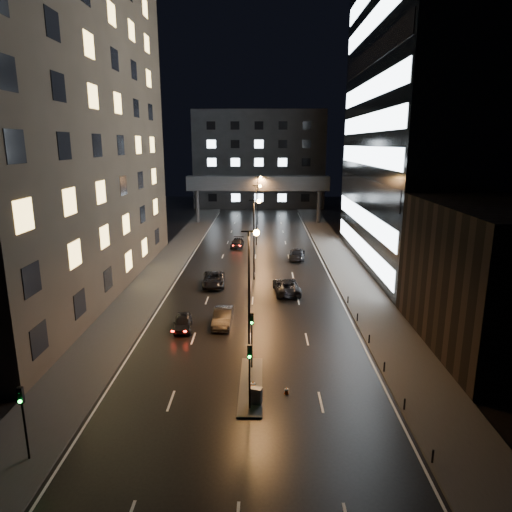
% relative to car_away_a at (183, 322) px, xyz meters
% --- Properties ---
extents(ground, '(160.00, 160.00, 0.00)m').
position_rel_car_away_a_xyz_m(ground, '(6.23, 28.01, -0.69)').
color(ground, black).
rests_on(ground, ground).
extents(sidewalk_left, '(5.00, 110.00, 0.15)m').
position_rel_car_away_a_xyz_m(sidewalk_left, '(-6.27, 23.01, -0.61)').
color(sidewalk_left, '#383533').
rests_on(sidewalk_left, ground).
extents(sidewalk_right, '(5.00, 110.00, 0.15)m').
position_rel_car_away_a_xyz_m(sidewalk_right, '(18.73, 23.01, -0.61)').
color(sidewalk_right, '#383533').
rests_on(sidewalk_right, ground).
extents(building_left, '(15.00, 48.00, 40.00)m').
position_rel_car_away_a_xyz_m(building_left, '(-16.27, 12.01, 19.31)').
color(building_left, '#2D2319').
rests_on(building_left, ground).
extents(building_right_low, '(10.00, 18.00, 12.00)m').
position_rel_car_away_a_xyz_m(building_right_low, '(26.23, -2.99, 5.31)').
color(building_right_low, black).
rests_on(building_right_low, ground).
extents(building_right_glass, '(20.00, 36.00, 45.00)m').
position_rel_car_away_a_xyz_m(building_right_glass, '(31.23, 24.01, 21.81)').
color(building_right_glass, black).
rests_on(building_right_glass, ground).
extents(building_far, '(34.00, 14.00, 25.00)m').
position_rel_car_away_a_xyz_m(building_far, '(6.23, 86.01, 11.81)').
color(building_far, '#333335').
rests_on(building_far, ground).
extents(skybridge, '(30.00, 3.00, 10.00)m').
position_rel_car_away_a_xyz_m(skybridge, '(6.23, 58.01, 7.65)').
color(skybridge, '#333335').
rests_on(skybridge, ground).
extents(median_island, '(1.60, 8.00, 0.15)m').
position_rel_car_away_a_xyz_m(median_island, '(6.53, -9.99, -0.61)').
color(median_island, '#383533').
rests_on(median_island, ground).
extents(traffic_signal_near, '(0.28, 0.34, 4.40)m').
position_rel_car_away_a_xyz_m(traffic_signal_near, '(6.53, -7.50, 2.40)').
color(traffic_signal_near, black).
rests_on(traffic_signal_near, median_island).
extents(traffic_signal_far, '(0.28, 0.34, 4.40)m').
position_rel_car_away_a_xyz_m(traffic_signal_far, '(6.53, -13.00, 2.40)').
color(traffic_signal_far, black).
rests_on(traffic_signal_far, median_island).
extents(traffic_signal_corner, '(0.28, 0.34, 4.40)m').
position_rel_car_away_a_xyz_m(traffic_signal_corner, '(-5.27, -18.00, 2.25)').
color(traffic_signal_corner, black).
rests_on(traffic_signal_corner, ground).
extents(bollard_row, '(0.12, 25.12, 0.90)m').
position_rel_car_away_a_xyz_m(bollard_row, '(16.43, -5.49, -0.24)').
color(bollard_row, black).
rests_on(bollard_row, ground).
extents(streetlight_near, '(1.45, 0.50, 10.15)m').
position_rel_car_away_a_xyz_m(streetlight_near, '(6.39, -3.99, 5.81)').
color(streetlight_near, black).
rests_on(streetlight_near, ground).
extents(streetlight_mid_a, '(1.45, 0.50, 10.15)m').
position_rel_car_away_a_xyz_m(streetlight_mid_a, '(6.39, 16.01, 5.81)').
color(streetlight_mid_a, black).
rests_on(streetlight_mid_a, ground).
extents(streetlight_mid_b, '(1.45, 0.50, 10.15)m').
position_rel_car_away_a_xyz_m(streetlight_mid_b, '(6.39, 36.01, 5.81)').
color(streetlight_mid_b, black).
rests_on(streetlight_mid_b, ground).
extents(streetlight_far, '(1.45, 0.50, 10.15)m').
position_rel_car_away_a_xyz_m(streetlight_far, '(6.39, 56.01, 5.81)').
color(streetlight_far, black).
rests_on(streetlight_far, ground).
extents(car_away_a, '(2.10, 4.21, 1.38)m').
position_rel_car_away_a_xyz_m(car_away_a, '(0.00, 0.00, 0.00)').
color(car_away_a, black).
rests_on(car_away_a, ground).
extents(car_away_b, '(1.76, 4.82, 1.58)m').
position_rel_car_away_a_xyz_m(car_away_b, '(3.58, 1.10, 0.10)').
color(car_away_b, black).
rests_on(car_away_b, ground).
extents(car_away_c, '(2.98, 5.77, 1.56)m').
position_rel_car_away_a_xyz_m(car_away_c, '(1.41, 13.43, 0.09)').
color(car_away_c, black).
rests_on(car_away_c, ground).
extents(car_away_d, '(2.21, 4.89, 1.39)m').
position_rel_car_away_a_xyz_m(car_away_d, '(3.10, 34.37, 0.01)').
color(car_away_d, black).
rests_on(car_away_d, ground).
extents(car_toward_a, '(3.24, 6.14, 1.64)m').
position_rel_car_away_a_xyz_m(car_toward_a, '(10.05, 10.82, 0.13)').
color(car_toward_a, black).
rests_on(car_toward_a, ground).
extents(car_toward_b, '(2.85, 5.69, 1.59)m').
position_rel_car_away_a_xyz_m(car_toward_b, '(12.42, 26.67, 0.10)').
color(car_toward_b, black).
rests_on(car_toward_b, ground).
extents(utility_cabinet, '(0.85, 0.64, 1.10)m').
position_rel_car_away_a_xyz_m(utility_cabinet, '(6.93, -12.43, 0.01)').
color(utility_cabinet, '#535356').
rests_on(utility_cabinet, median_island).
extents(cone_a, '(0.50, 0.50, 0.56)m').
position_rel_car_away_a_xyz_m(cone_a, '(6.68, -10.24, -0.41)').
color(cone_a, orange).
rests_on(cone_a, ground).
extents(cone_b, '(0.40, 0.40, 0.49)m').
position_rel_car_away_a_xyz_m(cone_b, '(8.99, -10.95, -0.45)').
color(cone_b, '#DD4A0B').
rests_on(cone_b, ground).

